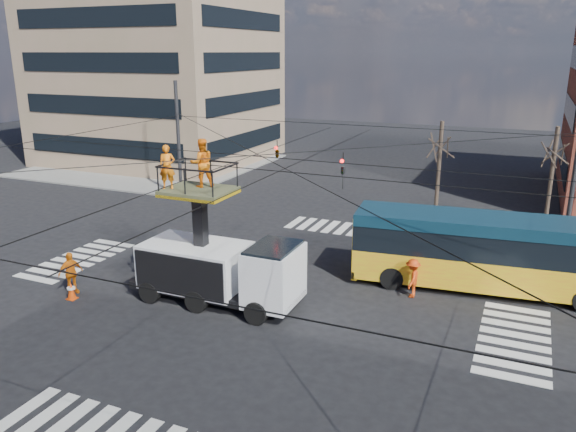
% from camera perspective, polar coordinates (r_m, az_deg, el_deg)
% --- Properties ---
extents(ground, '(120.00, 120.00, 0.00)m').
position_cam_1_polar(ground, '(23.96, -2.75, -7.83)').
color(ground, black).
rests_on(ground, ground).
extents(sidewalk_nw, '(18.00, 18.00, 0.12)m').
position_cam_1_polar(sidewalk_nw, '(51.82, -13.50, 5.08)').
color(sidewalk_nw, slate).
rests_on(sidewalk_nw, ground).
extents(crosswalks, '(22.40, 22.40, 0.02)m').
position_cam_1_polar(crosswalks, '(23.95, -2.75, -7.81)').
color(crosswalks, silver).
rests_on(crosswalks, ground).
extents(overhead_network, '(24.24, 24.24, 8.00)m').
position_cam_1_polar(overhead_network, '(22.93, -2.61, 2.41)').
color(overhead_network, '#2D2D30').
rests_on(overhead_network, ground).
extents(tree_a, '(2.00, 2.00, 6.00)m').
position_cam_1_polar(tree_a, '(33.81, 15.24, 6.98)').
color(tree_a, '#382B21').
rests_on(tree_a, ground).
extents(tree_b, '(2.00, 2.00, 6.00)m').
position_cam_1_polar(tree_b, '(33.50, 25.46, 5.88)').
color(tree_b, '#382B21').
rests_on(tree_b, ground).
extents(utility_truck, '(7.01, 2.67, 6.58)m').
position_cam_1_polar(utility_truck, '(22.52, -7.04, -3.77)').
color(utility_truck, black).
rests_on(utility_truck, ground).
extents(city_bus, '(11.81, 3.80, 3.20)m').
position_cam_1_polar(city_bus, '(25.15, 20.14, -3.44)').
color(city_bus, yellow).
rests_on(city_bus, ground).
extents(traffic_cone, '(0.36, 0.36, 0.75)m').
position_cam_1_polar(traffic_cone, '(24.90, -21.15, -7.07)').
color(traffic_cone, '#F2460A').
rests_on(traffic_cone, ground).
extents(worker_ground, '(0.77, 1.15, 1.82)m').
position_cam_1_polar(worker_ground, '(25.29, -21.22, -5.41)').
color(worker_ground, orange).
rests_on(worker_ground, ground).
extents(flagger, '(0.62, 1.07, 1.65)m').
position_cam_1_polar(flagger, '(23.85, 12.53, -6.18)').
color(flagger, red).
rests_on(flagger, ground).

